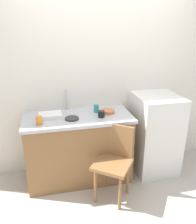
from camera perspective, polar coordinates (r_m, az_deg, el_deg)
ground_plane at (r=2.95m, az=5.54°, el=-21.67°), size 8.00×8.00×0.00m
back_wall at (r=3.21m, az=0.82°, el=8.71°), size 4.80×0.10×2.63m
cabinet_base at (r=3.14m, az=-4.72°, el=-8.98°), size 1.32×0.60×0.86m
countertop at (r=2.94m, az=-4.98°, el=-1.32°), size 1.36×0.64×0.04m
faucet at (r=3.11m, az=-7.69°, el=3.04°), size 0.02×0.02×0.29m
refrigerator at (r=3.36m, az=13.71°, el=-5.13°), size 0.57×0.63×1.10m
chair at (r=2.79m, az=4.02°, el=-11.52°), size 0.56×0.56×0.89m
dish_tray at (r=2.93m, az=-11.61°, el=-0.82°), size 0.28×0.20×0.05m
terracotta_bowl at (r=3.01m, az=2.49°, el=0.12°), size 0.17×0.17×0.04m
hotplate at (r=2.83m, az=-6.41°, el=-1.57°), size 0.17×0.17×0.02m
cup_orange at (r=2.74m, az=-14.21°, el=-2.05°), size 0.07×0.07×0.10m
cup_black at (r=2.87m, az=0.81°, el=-0.52°), size 0.08×0.08×0.08m
cup_teal at (r=3.02m, az=-0.42°, el=0.84°), size 0.07×0.07×0.10m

